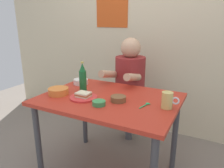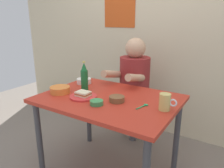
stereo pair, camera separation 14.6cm
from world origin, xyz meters
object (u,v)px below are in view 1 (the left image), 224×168
beer_bottle (83,78)px  stool (129,111)px  person_seated (130,76)px  sandwich (83,95)px  condiment_bowl_brown (118,98)px  dining_table (109,108)px  plate_orange (84,97)px  beer_mug (167,100)px

beer_bottle → stool: bearing=70.9°
person_seated → sandwich: bearing=-97.4°
beer_bottle → condiment_bowl_brown: bearing=-12.6°
dining_table → beer_bottle: beer_bottle is taller
sandwich → beer_bottle: size_ratio=0.42×
beer_bottle → person_seated: bearing=70.6°
plate_orange → condiment_bowl_brown: (0.28, 0.07, 0.02)m
stool → plate_orange: plate_orange is taller
dining_table → sandwich: 0.24m
sandwich → beer_mug: 0.65m
dining_table → beer_mug: 0.50m
beer_mug → dining_table: bearing=179.3°
stool → beer_bottle: (-0.20, -0.59, 0.51)m
beer_mug → condiment_bowl_brown: (-0.37, -0.04, -0.04)m
sandwich → condiment_bowl_brown: bearing=13.8°
condiment_bowl_brown → beer_bottle: bearing=167.4°
person_seated → beer_mug: (0.55, -0.62, 0.03)m
plate_orange → sandwich: bearing=0.0°
beer_bottle → dining_table: bearing=-8.2°
plate_orange → dining_table: bearing=33.1°
sandwich → beer_bottle: (-0.11, 0.15, 0.09)m
dining_table → beer_mug: beer_mug is taller
person_seated → beer_mug: size_ratio=5.71×
plate_orange → condiment_bowl_brown: size_ratio=1.83×
person_seated → plate_orange: 0.74m
beer_mug → condiment_bowl_brown: bearing=-173.9°
sandwich → beer_mug: size_ratio=0.87×
beer_mug → sandwich: bearing=-170.5°
person_seated → plate_orange: bearing=-97.4°
condiment_bowl_brown → plate_orange: bearing=-166.2°
sandwich → beer_bottle: beer_bottle is taller
plate_orange → stool: bearing=82.7°
person_seated → condiment_bowl_brown: bearing=-74.7°
stool → condiment_bowl_brown: size_ratio=3.75×
sandwich → dining_table: bearing=33.1°
stool → sandwich: bearing=-97.3°
dining_table → beer_bottle: (-0.28, 0.04, 0.21)m
person_seated → condiment_bowl_brown: 0.69m
beer_mug → beer_bottle: (-0.75, 0.05, 0.06)m
stool → beer_mug: bearing=-49.2°
dining_table → plate_orange: (-0.17, -0.11, 0.10)m
stool → person_seated: person_seated is taller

